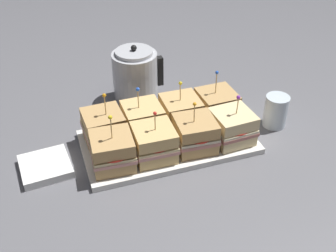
# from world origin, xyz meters

# --- Properties ---
(ground_plane) EXTENTS (6.00, 6.00, 0.00)m
(ground_plane) POSITION_xyz_m (0.00, 0.00, 0.00)
(ground_plane) COLOR slate
(serving_platter) EXTENTS (0.52, 0.27, 0.02)m
(serving_platter) POSITION_xyz_m (0.00, 0.00, 0.01)
(serving_platter) COLOR white
(serving_platter) RESTS_ON ground_plane
(sandwich_front_far_left) EXTENTS (0.13, 0.13, 0.17)m
(sandwich_front_far_left) POSITION_xyz_m (-0.18, -0.06, 0.07)
(sandwich_front_far_left) COLOR tan
(sandwich_front_far_left) RESTS_ON serving_platter
(sandwich_front_center_left) EXTENTS (0.12, 0.12, 0.16)m
(sandwich_front_center_left) POSITION_xyz_m (-0.06, -0.06, 0.07)
(sandwich_front_center_left) COLOR tan
(sandwich_front_center_left) RESTS_ON serving_platter
(sandwich_front_center_right) EXTENTS (0.13, 0.13, 0.16)m
(sandwich_front_center_right) POSITION_xyz_m (0.06, -0.06, 0.07)
(sandwich_front_center_right) COLOR tan
(sandwich_front_center_right) RESTS_ON serving_platter
(sandwich_front_far_right) EXTENTS (0.13, 0.13, 0.16)m
(sandwich_front_far_right) POSITION_xyz_m (0.18, -0.06, 0.07)
(sandwich_front_far_right) COLOR beige
(sandwich_front_far_right) RESTS_ON serving_platter
(sandwich_back_far_left) EXTENTS (0.12, 0.12, 0.17)m
(sandwich_back_far_left) POSITION_xyz_m (-0.18, 0.06, 0.07)
(sandwich_back_far_left) COLOR tan
(sandwich_back_far_left) RESTS_ON serving_platter
(sandwich_back_center_left) EXTENTS (0.12, 0.12, 0.16)m
(sandwich_back_center_left) POSITION_xyz_m (-0.06, 0.06, 0.07)
(sandwich_back_center_left) COLOR tan
(sandwich_back_center_left) RESTS_ON serving_platter
(sandwich_back_center_right) EXTENTS (0.12, 0.12, 0.16)m
(sandwich_back_center_right) POSITION_xyz_m (0.06, 0.06, 0.07)
(sandwich_back_center_right) COLOR tan
(sandwich_back_center_right) RESTS_ON serving_platter
(sandwich_back_far_right) EXTENTS (0.12, 0.13, 0.17)m
(sandwich_back_far_right) POSITION_xyz_m (0.19, 0.06, 0.07)
(sandwich_back_far_right) COLOR tan
(sandwich_back_far_right) RESTS_ON serving_platter
(kettle_steel) EXTENTS (0.18, 0.16, 0.21)m
(kettle_steel) POSITION_xyz_m (-0.02, 0.29, 0.09)
(kettle_steel) COLOR #B7BABF
(kettle_steel) RESTS_ON ground_plane
(drinking_glass) EXTENTS (0.08, 0.08, 0.11)m
(drinking_glass) POSITION_xyz_m (0.36, -0.01, 0.05)
(drinking_glass) COLOR silver
(drinking_glass) RESTS_ON ground_plane
(napkin_stack) EXTENTS (0.15, 0.15, 0.02)m
(napkin_stack) POSITION_xyz_m (-0.37, -0.00, 0.01)
(napkin_stack) COLOR white
(napkin_stack) RESTS_ON ground_plane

